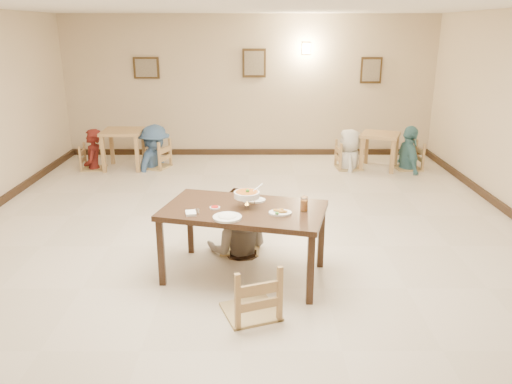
{
  "coord_description": "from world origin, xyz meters",
  "views": [
    {
      "loc": [
        0.12,
        -5.95,
        2.71
      ],
      "look_at": [
        0.13,
        -0.02,
        0.75
      ],
      "focal_mm": 35.0,
      "sensor_mm": 36.0,
      "label": 1
    }
  ],
  "objects_px": {
    "chair_far": "(240,211)",
    "bg_diner_c": "(351,129)",
    "chair_near": "(251,264)",
    "drink_glass": "(304,204)",
    "main_table": "(244,215)",
    "bg_chair_rl": "(350,143)",
    "bg_table_left": "(123,137)",
    "bg_diner_a": "(90,129)",
    "bg_diner_d": "(412,126)",
    "curry_warmer": "(247,195)",
    "bg_chair_rr": "(410,144)",
    "bg_table_right": "(380,140)",
    "bg_chair_ll": "(92,146)",
    "main_diner": "(238,188)",
    "bg_chair_lr": "(154,142)",
    "bg_diner_b": "(153,125)"
  },
  "relations": [
    {
      "from": "bg_chair_rl",
      "to": "bg_table_left",
      "type": "bearing_deg",
      "value": 85.69
    },
    {
      "from": "bg_chair_rl",
      "to": "main_diner",
      "type": "bearing_deg",
      "value": 148.08
    },
    {
      "from": "chair_near",
      "to": "bg_chair_rr",
      "type": "distance_m",
      "value": 6.22
    },
    {
      "from": "main_table",
      "to": "bg_chair_rr",
      "type": "relative_size",
      "value": 1.88
    },
    {
      "from": "bg_chair_ll",
      "to": "bg_chair_rr",
      "type": "distance_m",
      "value": 6.34
    },
    {
      "from": "main_table",
      "to": "bg_chair_ll",
      "type": "bearing_deg",
      "value": 138.71
    },
    {
      "from": "drink_glass",
      "to": "bg_chair_lr",
      "type": "height_order",
      "value": "bg_chair_lr"
    },
    {
      "from": "bg_table_right",
      "to": "bg_diner_a",
      "type": "distance_m",
      "value": 5.75
    },
    {
      "from": "bg_table_left",
      "to": "bg_diner_a",
      "type": "distance_m",
      "value": 0.64
    },
    {
      "from": "bg_diner_b",
      "to": "bg_chair_rr",
      "type": "bearing_deg",
      "value": -74.47
    },
    {
      "from": "chair_far",
      "to": "bg_diner_a",
      "type": "relative_size",
      "value": 0.63
    },
    {
      "from": "main_table",
      "to": "drink_glass",
      "type": "relative_size",
      "value": 11.85
    },
    {
      "from": "drink_glass",
      "to": "chair_near",
      "type": "bearing_deg",
      "value": -128.93
    },
    {
      "from": "main_diner",
      "to": "bg_chair_rl",
      "type": "relative_size",
      "value": 1.61
    },
    {
      "from": "main_table",
      "to": "bg_diner_d",
      "type": "relative_size",
      "value": 1.11
    },
    {
      "from": "bg_table_left",
      "to": "bg_diner_d",
      "type": "relative_size",
      "value": 0.45
    },
    {
      "from": "bg_diner_b",
      "to": "bg_chair_rl",
      "type": "bearing_deg",
      "value": -74.41
    },
    {
      "from": "main_diner",
      "to": "bg_table_right",
      "type": "bearing_deg",
      "value": -121.01
    },
    {
      "from": "chair_far",
      "to": "chair_near",
      "type": "relative_size",
      "value": 0.94
    },
    {
      "from": "bg_chair_lr",
      "to": "chair_near",
      "type": "bearing_deg",
      "value": 40.73
    },
    {
      "from": "chair_near",
      "to": "bg_table_right",
      "type": "distance_m",
      "value": 5.97
    },
    {
      "from": "main_table",
      "to": "curry_warmer",
      "type": "bearing_deg",
      "value": 34.15
    },
    {
      "from": "chair_near",
      "to": "bg_table_right",
      "type": "xyz_separation_m",
      "value": [
        2.54,
        5.4,
        0.04
      ]
    },
    {
      "from": "bg_chair_lr",
      "to": "bg_diner_c",
      "type": "xyz_separation_m",
      "value": [
        3.93,
        -0.08,
        0.26
      ]
    },
    {
      "from": "bg_chair_rr",
      "to": "bg_chair_ll",
      "type": "bearing_deg",
      "value": -93.86
    },
    {
      "from": "main_table",
      "to": "bg_chair_rl",
      "type": "xyz_separation_m",
      "value": [
        2.02,
        4.6,
        -0.22
      ]
    },
    {
      "from": "main_table",
      "to": "bg_table_left",
      "type": "distance_m",
      "value": 5.28
    },
    {
      "from": "main_table",
      "to": "bg_table_right",
      "type": "bearing_deg",
      "value": 74.59
    },
    {
      "from": "chair_near",
      "to": "bg_table_left",
      "type": "height_order",
      "value": "chair_near"
    },
    {
      "from": "bg_table_left",
      "to": "bg_diner_d",
      "type": "xyz_separation_m",
      "value": [
        5.73,
        -0.07,
        0.23
      ]
    },
    {
      "from": "bg_chair_rl",
      "to": "chair_far",
      "type": "bearing_deg",
      "value": 147.93
    },
    {
      "from": "bg_chair_rr",
      "to": "bg_table_left",
      "type": "bearing_deg",
      "value": -94.64
    },
    {
      "from": "drink_glass",
      "to": "bg_chair_ll",
      "type": "bearing_deg",
      "value": 129.11
    },
    {
      "from": "drink_glass",
      "to": "bg_chair_rl",
      "type": "xyz_separation_m",
      "value": [
        1.37,
        4.7,
        -0.37
      ]
    },
    {
      "from": "main_table",
      "to": "drink_glass",
      "type": "height_order",
      "value": "drink_glass"
    },
    {
      "from": "chair_far",
      "to": "bg_table_right",
      "type": "height_order",
      "value": "chair_far"
    },
    {
      "from": "curry_warmer",
      "to": "bg_diner_a",
      "type": "distance_m",
      "value": 5.54
    },
    {
      "from": "chair_far",
      "to": "bg_diner_c",
      "type": "relative_size",
      "value": 0.64
    },
    {
      "from": "main_diner",
      "to": "bg_diner_a",
      "type": "relative_size",
      "value": 1.04
    },
    {
      "from": "bg_chair_rr",
      "to": "bg_diner_a",
      "type": "relative_size",
      "value": 0.64
    },
    {
      "from": "chair_near",
      "to": "drink_glass",
      "type": "xyz_separation_m",
      "value": [
        0.57,
        0.71,
        0.36
      ]
    },
    {
      "from": "chair_near",
      "to": "main_diner",
      "type": "xyz_separation_m",
      "value": [
        -0.17,
        1.45,
        0.3
      ]
    },
    {
      "from": "drink_glass",
      "to": "bg_diner_a",
      "type": "bearing_deg",
      "value": 129.11
    },
    {
      "from": "bg_diner_c",
      "to": "bg_chair_rl",
      "type": "bearing_deg",
      "value": 93.65
    },
    {
      "from": "bg_table_left",
      "to": "bg_diner_a",
      "type": "relative_size",
      "value": 0.49
    },
    {
      "from": "bg_table_right",
      "to": "bg_chair_ll",
      "type": "height_order",
      "value": "bg_chair_ll"
    },
    {
      "from": "bg_table_left",
      "to": "bg_diner_a",
      "type": "xyz_separation_m",
      "value": [
        -0.61,
        -0.08,
        0.17
      ]
    },
    {
      "from": "main_table",
      "to": "bg_table_right",
      "type": "height_order",
      "value": "main_table"
    },
    {
      "from": "bg_table_left",
      "to": "bg_chair_lr",
      "type": "relative_size",
      "value": 0.74
    },
    {
      "from": "drink_glass",
      "to": "bg_diner_c",
      "type": "distance_m",
      "value": 4.89
    }
  ]
}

